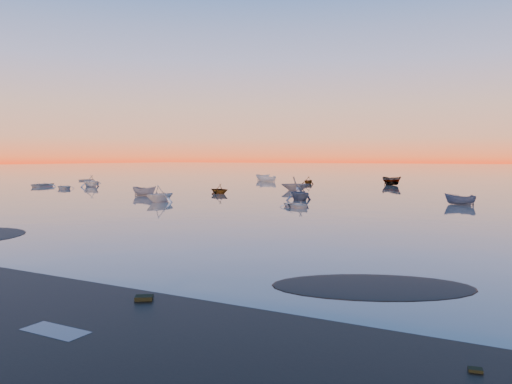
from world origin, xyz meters
The scene contains 4 objects.
ground centered at (0.00, 100.00, 0.00)m, with size 600.00×600.00×0.00m, color #655D54.
moored_fleet centered at (0.00, 53.00, 0.00)m, with size 124.00×58.00×1.20m, color white, non-canonical shape.
boat_near_left centered at (-36.51, 37.23, 0.00)m, with size 4.18×1.74×1.05m, color white.
boat_near_center centered at (-16.44, 32.63, 0.00)m, with size 3.64×1.54×1.26m, color slate.
Camera 1 is at (26.27, -16.86, 4.90)m, focal length 35.00 mm.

